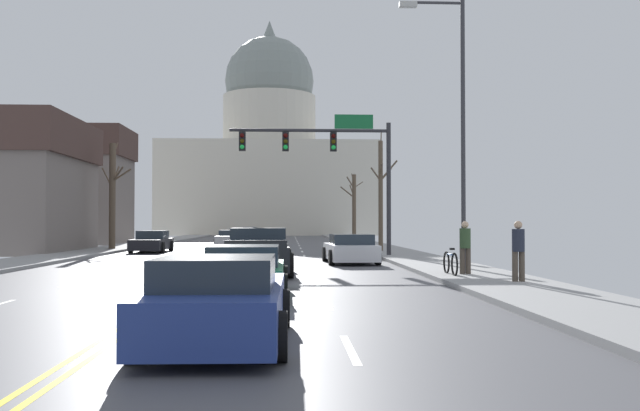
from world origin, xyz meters
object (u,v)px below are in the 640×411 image
at_px(pedestrian_00, 518,248).
at_px(pedestrian_01, 465,245).
at_px(signal_gantry, 332,153).
at_px(sedan_oncoming_00, 152,242).
at_px(sedan_oncoming_02, 242,235).
at_px(sedan_oncoming_03, 250,233).
at_px(bicycle_parked, 450,263).
at_px(street_lamp_right, 455,112).
at_px(sedan_near_03, 219,302).
at_px(sedan_near_00, 351,250).
at_px(pickup_truck_near_01, 258,253).
at_px(sedan_oncoming_01, 230,238).
at_px(sedan_near_02, 244,273).

relative_size(pedestrian_00, pedestrian_01, 1.00).
bearing_deg(signal_gantry, sedan_oncoming_00, 145.12).
distance_m(sedan_oncoming_02, pedestrian_01, 44.41).
distance_m(pedestrian_00, pedestrian_01, 2.79).
bearing_deg(sedan_oncoming_03, pedestrian_00, -79.95).
bearing_deg(bicycle_parked, street_lamp_right, 58.21).
height_order(signal_gantry, sedan_near_03, signal_gantry).
height_order(signal_gantry, pedestrian_01, signal_gantry).
relative_size(sedan_near_00, pickup_truck_near_01, 0.85).
height_order(sedan_oncoming_00, pedestrian_01, pedestrian_01).
relative_size(sedan_near_03, sedan_oncoming_01, 1.03).
relative_size(sedan_near_02, sedan_oncoming_01, 1.01).
bearing_deg(pedestrian_01, signal_gantry, 105.19).
distance_m(sedan_oncoming_03, pedestrian_01, 57.63).
bearing_deg(sedan_near_02, pedestrian_01, 36.71).
height_order(sedan_near_03, sedan_oncoming_03, sedan_near_03).
height_order(street_lamp_right, sedan_oncoming_01, street_lamp_right).
bearing_deg(pedestrian_00, sedan_near_00, 108.76).
xyz_separation_m(sedan_near_02, bicycle_parked, (6.03, 4.76, -0.08)).
relative_size(sedan_near_02, pedestrian_01, 2.72).
bearing_deg(pedestrian_01, street_lamp_right, 116.48).
xyz_separation_m(sedan_oncoming_00, sedan_oncoming_02, (3.60, 23.93, -0.04)).
xyz_separation_m(sedan_near_02, sedan_near_03, (0.03, -6.21, 0.03)).
bearing_deg(sedan_oncoming_01, sedan_oncoming_00, -108.70).
xyz_separation_m(sedan_oncoming_01, sedan_oncoming_02, (-0.03, 13.19, -0.02)).
distance_m(pickup_truck_near_01, sedan_near_03, 13.17).
xyz_separation_m(street_lamp_right, sedan_oncoming_03, (-9.60, 56.41, -4.66)).
distance_m(signal_gantry, sedan_near_03, 24.05).
bearing_deg(pedestrian_00, sedan_oncoming_00, 122.75).
xyz_separation_m(sedan_oncoming_03, bicycle_parked, (9.30, -56.89, -0.08)).
xyz_separation_m(sedan_near_02, sedan_oncoming_00, (-6.92, 24.24, 0.01)).
relative_size(street_lamp_right, bicycle_parked, 4.94).
bearing_deg(pedestrian_00, signal_gantry, 105.28).
height_order(signal_gantry, sedan_near_02, signal_gantry).
distance_m(sedan_oncoming_01, sedan_oncoming_02, 13.19).
distance_m(sedan_oncoming_00, sedan_oncoming_03, 37.60).
distance_m(pickup_truck_near_01, sedan_oncoming_03, 54.79).
relative_size(pickup_truck_near_01, sedan_near_02, 1.23).
bearing_deg(sedan_near_00, bicycle_parked, -73.61).
bearing_deg(sedan_near_02, sedan_near_00, 73.95).
distance_m(sedan_oncoming_03, pedestrian_00, 60.41).
bearing_deg(sedan_oncoming_01, sedan_near_02, -84.64).
bearing_deg(signal_gantry, pedestrian_00, -74.72).
relative_size(signal_gantry, sedan_oncoming_00, 1.70).
height_order(sedan_oncoming_00, bicycle_parked, sedan_oncoming_00).
bearing_deg(bicycle_parked, sedan_near_02, -141.72).
bearing_deg(sedan_oncoming_00, sedan_oncoming_01, 71.30).
xyz_separation_m(pickup_truck_near_01, sedan_near_03, (0.01, -13.17, -0.12)).
bearing_deg(signal_gantry, street_lamp_right, -75.19).
bearing_deg(street_lamp_right, sedan_near_02, -140.37).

